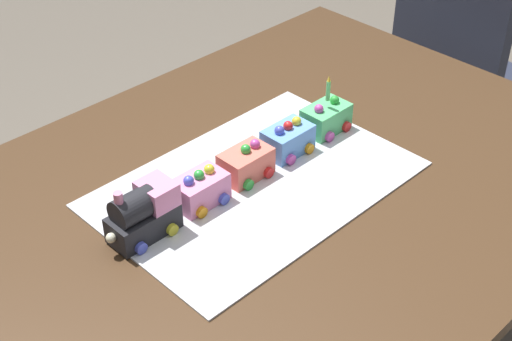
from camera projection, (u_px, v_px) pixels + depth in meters
name	position (u px, v px, depth m)	size (l,w,h in m)	color
dining_table	(273.00, 228.00, 1.49)	(1.40, 1.00, 0.74)	#4C331E
chair	(464.00, 86.00, 2.28)	(0.46, 0.46, 0.86)	#2D3347
cake_board	(256.00, 184.00, 1.43)	(0.60, 0.40, 0.00)	silver
cake_locomotive	(143.00, 213.00, 1.28)	(0.14, 0.08, 0.12)	#232328
cake_car_flatbed_bubblegum	(200.00, 189.00, 1.36)	(0.10, 0.08, 0.07)	pink
cake_car_gondola_coral	(246.00, 163.00, 1.43)	(0.10, 0.08, 0.07)	#F27260
cake_car_caboose_sky_blue	(288.00, 139.00, 1.50)	(0.10, 0.08, 0.07)	#669EEA
cake_car_tanker_mint_green	(326.00, 118.00, 1.57)	(0.10, 0.08, 0.07)	#59CC7A
birthday_candle	(328.00, 89.00, 1.52)	(0.01, 0.01, 0.06)	#66D872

